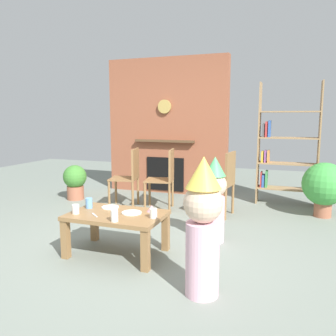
{
  "coord_description": "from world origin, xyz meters",
  "views": [
    {
      "loc": [
        1.45,
        -3.2,
        1.37
      ],
      "look_at": [
        0.15,
        0.4,
        0.8
      ],
      "focal_mm": 36.51,
      "sensor_mm": 36.0,
      "label": 1
    }
  ],
  "objects": [
    {
      "name": "potted_plant_short",
      "position": [
        -1.92,
        1.55,
        0.32
      ],
      "size": [
        0.39,
        0.39,
        0.58
      ],
      "color": "#9E5B42",
      "rests_on": "ground_plane"
    },
    {
      "name": "potted_plant_tall",
      "position": [
        1.91,
        1.85,
        0.44
      ],
      "size": [
        0.59,
        0.59,
        0.76
      ],
      "color": "#9E5B42",
      "rests_on": "ground_plane"
    },
    {
      "name": "table_fork",
      "position": [
        -0.32,
        -0.41,
        0.43
      ],
      "size": [
        0.12,
        0.11,
        0.01
      ],
      "primitive_type": "cube",
      "rotation": [
        0.0,
        0.0,
        2.42
      ],
      "color": "silver",
      "rests_on": "coffee_table"
    },
    {
      "name": "bookshelf",
      "position": [
        1.33,
        2.4,
        0.88
      ],
      "size": [
        0.9,
        0.28,
        1.9
      ],
      "color": "#9E7A51",
      "rests_on": "ground_plane"
    },
    {
      "name": "paper_cup_center",
      "position": [
        0.26,
        -0.3,
        0.47
      ],
      "size": [
        0.07,
        0.07,
        0.09
      ],
      "primitive_type": "cylinder",
      "color": "silver",
      "rests_on": "coffee_table"
    },
    {
      "name": "birthday_cake_slice",
      "position": [
        0.15,
        -0.1,
        0.46
      ],
      "size": [
        0.1,
        0.1,
        0.06
      ],
      "primitive_type": "cone",
      "color": "pink",
      "rests_on": "coffee_table"
    },
    {
      "name": "dining_chair_left",
      "position": [
        -0.84,
        1.41,
        0.51
      ],
      "size": [
        0.48,
        0.48,
        0.9
      ],
      "rotation": [
        0.0,
        0.0,
        3.36
      ],
      "color": "olive",
      "rests_on": "ground_plane"
    },
    {
      "name": "brick_fireplace_feature",
      "position": [
        -0.66,
        2.6,
        1.19
      ],
      "size": [
        2.2,
        0.28,
        2.4
      ],
      "color": "#935138",
      "rests_on": "ground_plane"
    },
    {
      "name": "dining_chair_middle",
      "position": [
        -0.28,
        1.47,
        0.51
      ],
      "size": [
        0.47,
        0.47,
        0.9
      ],
      "rotation": [
        0.0,
        0.0,
        3.35
      ],
      "color": "olive",
      "rests_on": "ground_plane"
    },
    {
      "name": "paper_plate_rear",
      "position": [
        -0.31,
        -0.11,
        0.43
      ],
      "size": [
        0.18,
        0.18,
        0.01
      ],
      "primitive_type": "cylinder",
      "color": "white",
      "rests_on": "coffee_table"
    },
    {
      "name": "child_in_pink",
      "position": [
        0.69,
        0.4,
        0.5
      ],
      "size": [
        0.26,
        0.26,
        0.95
      ],
      "rotation": [
        0.0,
        0.0,
        -2.46
      ],
      "color": "#EAB2C6",
      "rests_on": "ground_plane"
    },
    {
      "name": "coffee_table",
      "position": [
        -0.15,
        -0.28,
        0.35
      ],
      "size": [
        0.94,
        0.61,
        0.42
      ],
      "color": "olive",
      "rests_on": "ground_plane"
    },
    {
      "name": "child_with_cone_hat",
      "position": [
        0.85,
        -0.77,
        0.57
      ],
      "size": [
        0.3,
        0.3,
        1.09
      ],
      "rotation": [
        0.0,
        0.0,
        2.69
      ],
      "color": "#EAB2C6",
      "rests_on": "ground_plane"
    },
    {
      "name": "paper_plate_front",
      "position": [
        -0.01,
        -0.23,
        0.43
      ],
      "size": [
        0.2,
        0.2,
        0.01
      ],
      "primitive_type": "cylinder",
      "color": "white",
      "rests_on": "coffee_table"
    },
    {
      "name": "paper_cup_near_right",
      "position": [
        -0.51,
        -0.2,
        0.48
      ],
      "size": [
        0.07,
        0.07,
        0.11
      ],
      "primitive_type": "cylinder",
      "color": "#669EE0",
      "rests_on": "coffee_table"
    },
    {
      "name": "paper_cup_far_left",
      "position": [
        -0.53,
        -0.43,
        0.47
      ],
      "size": [
        0.07,
        0.07,
        0.09
      ],
      "primitive_type": "cylinder",
      "color": "silver",
      "rests_on": "coffee_table"
    },
    {
      "name": "ground_plane",
      "position": [
        0.0,
        0.0,
        0.0
      ],
      "size": [
        12.0,
        12.0,
        0.0
      ],
      "primitive_type": "plane",
      "color": "gray"
    },
    {
      "name": "paper_cup_near_left",
      "position": [
        -0.04,
        -0.52,
        0.48
      ],
      "size": [
        0.07,
        0.07,
        0.11
      ],
      "primitive_type": "cylinder",
      "color": "silver",
      "rests_on": "coffee_table"
    },
    {
      "name": "dining_chair_right",
      "position": [
        0.6,
        1.42,
        0.51
      ],
      "size": [
        0.45,
        0.45,
        0.9
      ],
      "rotation": [
        0.0,
        0.0,
        3.02
      ],
      "color": "olive",
      "rests_on": "ground_plane"
    }
  ]
}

